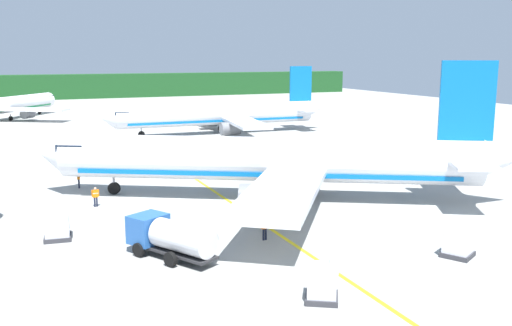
{
  "coord_description": "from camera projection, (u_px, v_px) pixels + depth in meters",
  "views": [
    {
      "loc": [
        3.45,
        -24.57,
        12.28
      ],
      "look_at": [
        21.06,
        17.08,
        3.77
      ],
      "focal_mm": 40.16,
      "sensor_mm": 36.0,
      "label": 1
    }
  ],
  "objects": [
    {
      "name": "cargo_container_mid",
      "position": [
        322.0,
        283.0,
        28.94
      ],
      "size": [
        2.26,
        2.26,
        2.0
      ],
      "color": "#333338",
      "rests_on": "ground"
    },
    {
      "name": "cargo_container_far",
      "position": [
        458.0,
        242.0,
        35.36
      ],
      "size": [
        2.34,
        2.34,
        1.96
      ],
      "color": "#333338",
      "rests_on": "ground"
    },
    {
      "name": "airliner_foreground",
      "position": [
        272.0,
        160.0,
        49.29
      ],
      "size": [
        38.0,
        32.19,
        11.9
      ],
      "color": "white",
      "rests_on": "ground"
    },
    {
      "name": "apron_guide_line",
      "position": [
        253.0,
        217.0,
        44.19
      ],
      "size": [
        0.3,
        60.0,
        0.01
      ],
      "primitive_type": "cube",
      "color": "yellow",
      "rests_on": "ground"
    },
    {
      "name": "airliner_far_taxiway",
      "position": [
        3.0,
        106.0,
        110.13
      ],
      "size": [
        24.61,
        28.78,
        9.68
      ],
      "color": "white",
      "rests_on": "ground"
    },
    {
      "name": "crew_loader_right",
      "position": [
        95.0,
        195.0,
        47.04
      ],
      "size": [
        0.62,
        0.29,
        1.64
      ],
      "color": "#191E33",
      "rests_on": "ground"
    },
    {
      "name": "service_truck_baggage",
      "position": [
        170.0,
        236.0,
        35.05
      ],
      "size": [
        4.73,
        6.29,
        2.4
      ],
      "color": "#2659A5",
      "rests_on": "ground"
    },
    {
      "name": "crew_loader_left",
      "position": [
        265.0,
        226.0,
        38.52
      ],
      "size": [
        0.63,
        0.28,
        1.62
      ],
      "color": "#191E33",
      "rests_on": "ground"
    },
    {
      "name": "crew_marshaller",
      "position": [
        79.0,
        177.0,
        53.7
      ],
      "size": [
        0.32,
        0.62,
        1.74
      ],
      "color": "#191E33",
      "rests_on": "ground"
    },
    {
      "name": "cargo_container_near",
      "position": [
        58.0,
        225.0,
        38.63
      ],
      "size": [
        1.94,
        1.94,
        2.12
      ],
      "color": "#333338",
      "rests_on": "ground"
    },
    {
      "name": "airliner_mid_apron",
      "position": [
        220.0,
        115.0,
        91.13
      ],
      "size": [
        36.95,
        30.75,
        10.55
      ],
      "color": "silver",
      "rests_on": "ground"
    }
  ]
}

